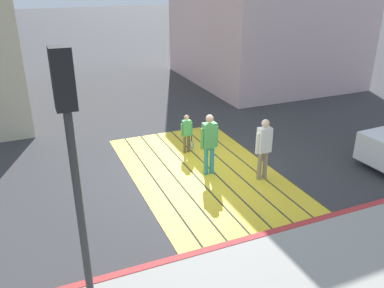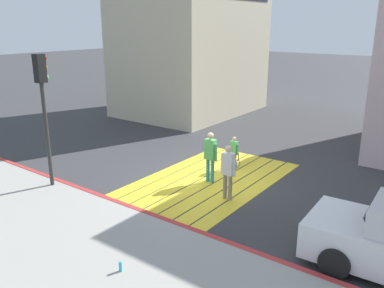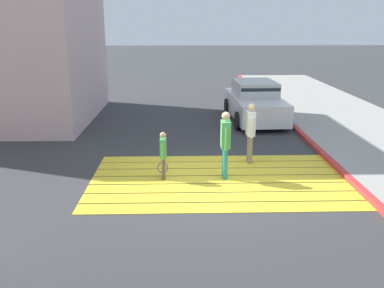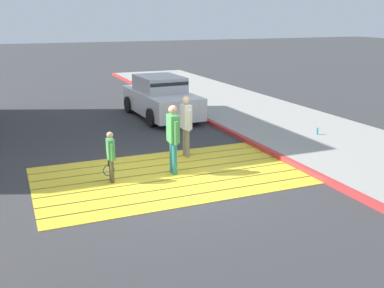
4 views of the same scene
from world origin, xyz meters
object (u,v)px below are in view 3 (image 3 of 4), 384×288
pedestrian_adult_trailing (250,129)px  pedestrian_child_with_racket (163,153)px  pedestrian_adult_lead (225,140)px  car_parked_near_curb (255,103)px

pedestrian_adult_trailing → pedestrian_child_with_racket: pedestrian_adult_trailing is taller
pedestrian_adult_lead → pedestrian_child_with_racket: pedestrian_adult_lead is taller
pedestrian_adult_lead → pedestrian_adult_trailing: 1.43m
pedestrian_adult_trailing → pedestrian_child_with_racket: size_ratio=1.38×
pedestrian_adult_trailing → pedestrian_child_with_racket: 2.66m
car_parked_near_curb → pedestrian_adult_lead: (1.84, 6.32, 0.27)m
car_parked_near_curb → pedestrian_adult_lead: pedestrian_adult_lead is taller
pedestrian_adult_lead → pedestrian_child_with_racket: size_ratio=1.40×
pedestrian_adult_lead → pedestrian_adult_trailing: pedestrian_adult_lead is taller
pedestrian_child_with_racket → car_parked_near_curb: bearing=-118.2°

